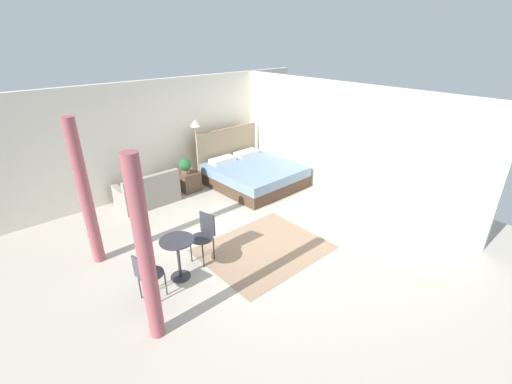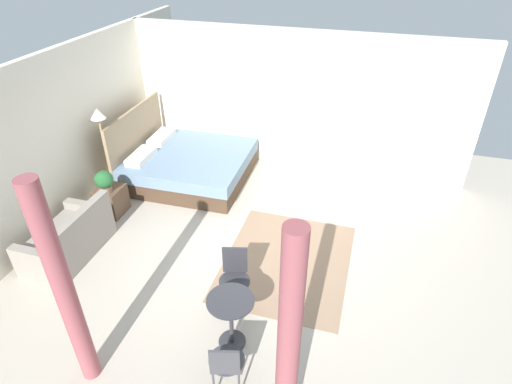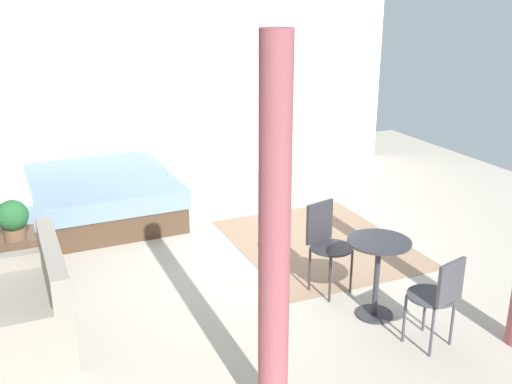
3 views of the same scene
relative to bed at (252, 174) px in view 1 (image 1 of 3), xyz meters
The scene contains 14 objects.
ground_plane 2.56m from the bed, 131.39° to the right, with size 8.78×9.75×0.02m, color #B2A899.
wall_back 2.47m from the bed, 138.95° to the left, with size 8.78×0.12×2.75m, color silver.
wall_right 2.50m from the bed, 57.65° to the right, with size 0.12×6.75×2.75m, color silver.
area_rug 3.11m from the bed, 126.87° to the right, with size 2.26×1.85×0.01m, color #93755B.
bed is the anchor object (origin of this frame).
couch 2.73m from the bed, 163.46° to the left, with size 1.36×0.83×0.81m.
nightstand 1.67m from the bed, 151.89° to the left, with size 0.48×0.44×0.50m.
potted_plant 1.79m from the bed, 154.37° to the left, with size 0.30×0.30×0.39m.
floor_lamp 1.79m from the bed, 134.97° to the left, with size 0.30×0.30×1.76m.
balcony_table 4.09m from the bed, 148.13° to the right, with size 0.56×0.56×0.74m.
cafe_chair_near_window 4.71m from the bed, 150.45° to the right, with size 0.48×0.48×0.81m.
cafe_chair_near_couch 3.48m from the bed, 144.99° to the right, with size 0.50×0.50×0.88m.
curtain_left 5.36m from the bed, 145.16° to the right, with size 0.20×0.20×2.61m.
curtain_right 4.50m from the bed, behind, with size 0.20×0.20×2.61m.
Camera 1 is at (-3.93, -4.59, 3.76)m, focal length 24.15 mm.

